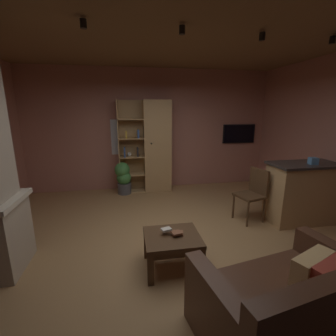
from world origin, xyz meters
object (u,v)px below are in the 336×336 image
(bookshelf_cabinet, at_px, (154,147))
(kitchen_bar_counter, at_px, (308,192))
(leather_couch, at_px, (290,307))
(dining_chair, at_px, (253,191))
(table_book_1, at_px, (176,233))
(table_book_2, at_px, (166,229))
(tissue_box, at_px, (313,161))
(table_book_0, at_px, (178,233))
(wall_mounted_tv, at_px, (239,134))
(potted_floor_plant, at_px, (123,177))
(coffee_table, at_px, (172,242))

(bookshelf_cabinet, distance_m, kitchen_bar_counter, 3.27)
(leather_couch, bearing_deg, dining_chair, 68.36)
(table_book_1, bearing_deg, bookshelf_cabinet, 88.52)
(leather_couch, bearing_deg, table_book_2, 127.47)
(tissue_box, distance_m, table_book_0, 2.61)
(table_book_1, distance_m, wall_mounted_tv, 4.02)
(bookshelf_cabinet, distance_m, table_book_1, 3.03)
(kitchen_bar_counter, bearing_deg, table_book_1, -161.09)
(bookshelf_cabinet, height_order, potted_floor_plant, bookshelf_cabinet)
(dining_chair, height_order, wall_mounted_tv, wall_mounted_tv)
(bookshelf_cabinet, relative_size, potted_floor_plant, 2.85)
(bookshelf_cabinet, bearing_deg, leather_couch, -80.52)
(tissue_box, bearing_deg, leather_couch, -132.47)
(bookshelf_cabinet, relative_size, coffee_table, 3.19)
(table_book_1, bearing_deg, coffee_table, 166.60)
(kitchen_bar_counter, relative_size, tissue_box, 11.74)
(kitchen_bar_counter, height_order, table_book_2, kitchen_bar_counter)
(wall_mounted_tv, bearing_deg, dining_chair, -108.71)
(bookshelf_cabinet, bearing_deg, table_book_0, -90.97)
(kitchen_bar_counter, xyz_separation_m, table_book_2, (-2.63, -0.80, -0.03))
(leather_couch, height_order, potted_floor_plant, leather_couch)
(table_book_1, relative_size, table_book_2, 0.95)
(bookshelf_cabinet, height_order, wall_mounted_tv, bookshelf_cabinet)
(table_book_1, xyz_separation_m, potted_floor_plant, (-0.66, 2.81, -0.07))
(bookshelf_cabinet, xyz_separation_m, wall_mounted_tv, (2.24, 0.21, 0.25))
(tissue_box, bearing_deg, table_book_2, -164.31)
(bookshelf_cabinet, distance_m, tissue_box, 3.22)
(bookshelf_cabinet, bearing_deg, table_book_1, -91.48)
(table_book_0, height_order, table_book_2, table_book_2)
(table_book_1, distance_m, potted_floor_plant, 2.89)
(bookshelf_cabinet, bearing_deg, tissue_box, -42.78)
(tissue_box, distance_m, potted_floor_plant, 3.77)
(leather_couch, relative_size, coffee_table, 2.39)
(wall_mounted_tv, bearing_deg, leather_couch, -110.19)
(dining_chair, bearing_deg, leather_couch, -111.64)
(bookshelf_cabinet, height_order, dining_chair, bookshelf_cabinet)
(kitchen_bar_counter, xyz_separation_m, potted_floor_plant, (-3.17, 1.95, -0.13))
(tissue_box, relative_size, wall_mounted_tv, 0.14)
(table_book_2, distance_m, dining_chair, 1.98)
(table_book_0, bearing_deg, dining_chair, 33.15)
(coffee_table, bearing_deg, bookshelf_cabinet, 87.57)
(bookshelf_cabinet, bearing_deg, dining_chair, -51.53)
(dining_chair, bearing_deg, kitchen_bar_counter, -12.17)
(table_book_1, xyz_separation_m, wall_mounted_tv, (2.31, 3.18, 0.84))
(coffee_table, relative_size, dining_chair, 0.73)
(tissue_box, relative_size, coffee_table, 0.18)
(tissue_box, bearing_deg, bookshelf_cabinet, 137.22)
(dining_chair, distance_m, wall_mounted_tv, 2.37)
(table_book_1, xyz_separation_m, table_book_2, (-0.12, 0.06, 0.02))
(kitchen_bar_counter, xyz_separation_m, leather_couch, (-1.76, -1.93, -0.22))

